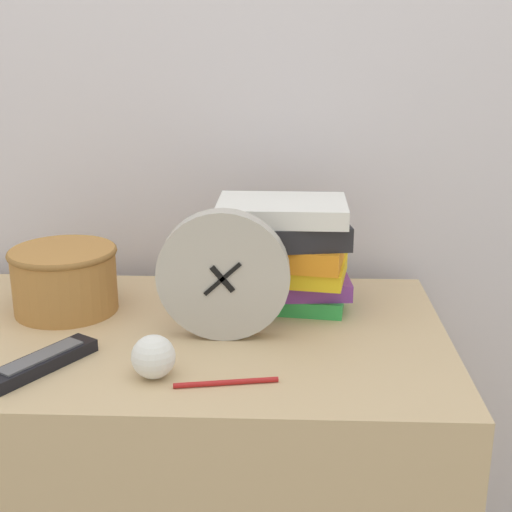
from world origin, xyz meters
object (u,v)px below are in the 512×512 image
object	(u,v)px
crumpled_paper_ball	(153,357)
pen	(226,383)
tv_remote	(41,362)
desk_clock	(223,276)
basket	(65,277)
book_stack	(288,252)

from	to	relation	value
crumpled_paper_ball	pen	distance (m)	0.12
tv_remote	pen	distance (m)	0.29
tv_remote	pen	xyz separation A→B (m)	(0.29, -0.04, -0.01)
desk_clock	pen	xyz separation A→B (m)	(0.02, -0.17, -0.11)
desk_clock	basket	xyz separation A→B (m)	(-0.30, 0.11, -0.05)
crumpled_paper_ball	tv_remote	bearing A→B (deg)	173.60
book_stack	tv_remote	world-z (taller)	book_stack
basket	book_stack	bearing A→B (deg)	4.24
book_stack	tv_remote	bearing A→B (deg)	-144.53
tv_remote	crumpled_paper_ball	world-z (taller)	crumpled_paper_ball
basket	pen	xyz separation A→B (m)	(0.32, -0.28, -0.06)
basket	tv_remote	bearing A→B (deg)	-82.56
basket	tv_remote	size ratio (longest dim) A/B	1.07
book_stack	crumpled_paper_ball	xyz separation A→B (m)	(-0.20, -0.29, -0.08)
desk_clock	book_stack	xyz separation A→B (m)	(0.11, 0.14, -0.00)
desk_clock	crumpled_paper_ball	bearing A→B (deg)	-122.12
book_stack	basket	world-z (taller)	book_stack
book_stack	tv_remote	size ratio (longest dim) A/B	1.34
crumpled_paper_ball	pen	world-z (taller)	crumpled_paper_ball
desk_clock	pen	bearing A→B (deg)	-84.33
book_stack	crumpled_paper_ball	world-z (taller)	book_stack
tv_remote	crumpled_paper_ball	xyz separation A→B (m)	(0.18, -0.02, 0.02)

